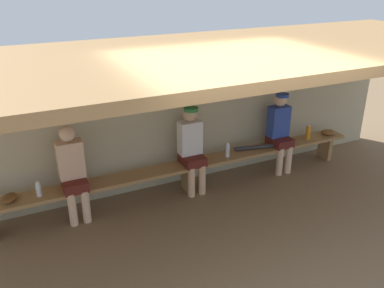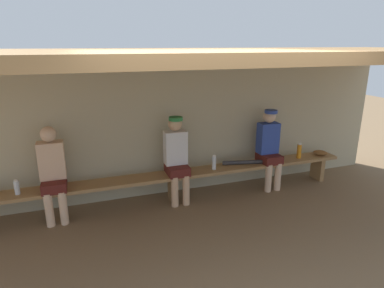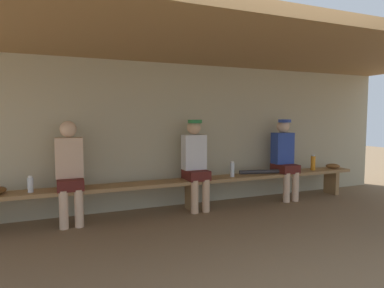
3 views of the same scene
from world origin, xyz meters
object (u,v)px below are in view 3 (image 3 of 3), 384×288
(player_leftmost, at_px, (284,155))
(water_bottle_green, at_px, (30,185))
(baseball_glove_dark_brown, at_px, (333,166))
(player_in_white, at_px, (195,160))
(player_middle, at_px, (70,168))
(bench, at_px, (191,184))
(water_bottle_blue, at_px, (313,163))
(baseball_bat, at_px, (265,172))
(water_bottle_orange, at_px, (232,169))

(player_leftmost, xyz_separation_m, water_bottle_green, (-3.85, -0.03, -0.19))
(player_leftmost, height_order, baseball_glove_dark_brown, player_leftmost)
(player_in_white, distance_m, player_leftmost, 1.63)
(player_in_white, height_order, player_leftmost, same)
(player_middle, relative_size, water_bottle_green, 6.49)
(player_in_white, bearing_deg, water_bottle_green, -179.35)
(bench, xyz_separation_m, water_bottle_blue, (2.30, -0.02, 0.20))
(bench, height_order, player_in_white, player_in_white)
(player_middle, bearing_deg, baseball_bat, -0.06)
(player_leftmost, distance_m, baseball_glove_dark_brown, 1.09)
(player_in_white, relative_size, baseball_glove_dark_brown, 5.60)
(bench, distance_m, water_bottle_blue, 2.31)
(baseball_bat, bearing_deg, player_leftmost, 13.63)
(player_middle, xyz_separation_m, baseball_bat, (3.01, -0.00, -0.24))
(bench, distance_m, baseball_bat, 1.33)
(player_leftmost, bearing_deg, player_in_white, 180.00)
(bench, relative_size, player_middle, 4.49)
(bench, bearing_deg, water_bottle_green, -179.43)
(player_in_white, distance_m, baseball_glove_dark_brown, 2.69)
(player_in_white, relative_size, water_bottle_blue, 4.99)
(bench, distance_m, player_in_white, 0.37)
(water_bottle_blue, xyz_separation_m, baseball_glove_dark_brown, (0.46, 0.00, -0.08))
(bench, height_order, player_middle, player_middle)
(water_bottle_green, distance_m, baseball_bat, 3.47)
(player_middle, height_order, baseball_glove_dark_brown, player_middle)
(bench, distance_m, baseball_glove_dark_brown, 2.76)
(water_bottle_green, relative_size, baseball_bat, 0.23)
(player_leftmost, height_order, water_bottle_green, player_leftmost)
(water_bottle_blue, xyz_separation_m, water_bottle_green, (-4.45, -0.01, -0.03))
(player_in_white, bearing_deg, water_bottle_blue, -0.50)
(water_bottle_green, height_order, baseball_glove_dark_brown, water_bottle_green)
(baseball_glove_dark_brown, relative_size, baseball_bat, 0.27)
(water_bottle_green, bearing_deg, water_bottle_orange, -0.31)
(water_bottle_blue, xyz_separation_m, water_bottle_orange, (-1.62, -0.02, -0.02))
(bench, xyz_separation_m, water_bottle_green, (-2.14, -0.02, 0.17))
(bench, distance_m, water_bottle_green, 2.15)
(water_bottle_blue, height_order, water_bottle_orange, water_bottle_blue)
(player_in_white, height_order, baseball_glove_dark_brown, player_in_white)
(player_middle, height_order, baseball_bat, player_middle)
(player_in_white, relative_size, water_bottle_orange, 5.63)
(baseball_bat, bearing_deg, water_bottle_orange, -163.64)
(water_bottle_blue, bearing_deg, player_leftmost, 178.16)
(player_middle, distance_m, player_leftmost, 3.39)
(player_middle, height_order, water_bottle_blue, player_middle)
(bench, relative_size, baseball_bat, 6.83)
(player_leftmost, bearing_deg, water_bottle_orange, -177.74)
(water_bottle_green, relative_size, baseball_glove_dark_brown, 0.86)
(water_bottle_green, bearing_deg, player_middle, 3.06)
(player_middle, relative_size, water_bottle_blue, 4.95)
(player_leftmost, distance_m, water_bottle_orange, 1.03)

